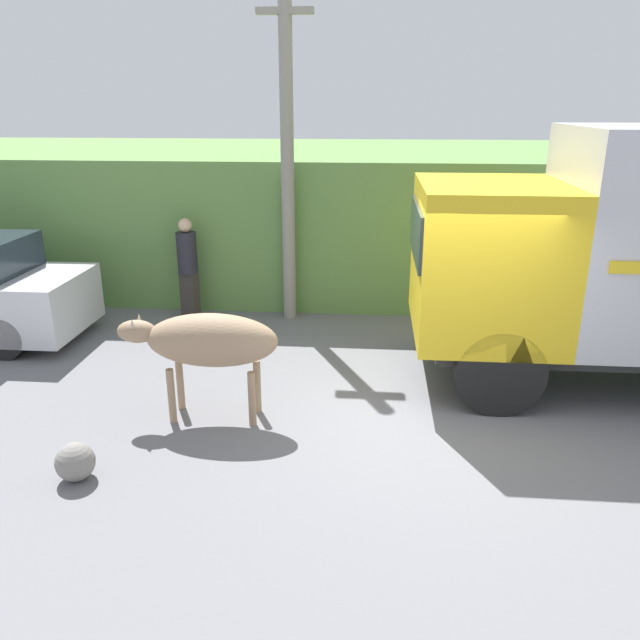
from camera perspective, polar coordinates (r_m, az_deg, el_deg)
The scene contains 6 objects.
ground_plane at distance 7.93m, azimuth 10.69°, elevation -8.60°, with size 60.00×60.00×0.00m, color slate.
hillside_embankment at distance 14.41m, azimuth 8.39°, elevation 9.88°, with size 32.00×6.84×2.70m.
brown_cow at distance 7.50m, azimuth -10.20°, elevation -1.92°, with size 1.93×0.64×1.33m.
pedestrian_on_hill at distance 11.22m, azimuth -12.00°, elevation 5.05°, with size 0.46×0.46×1.78m.
utility_pole at distance 10.68m, azimuth -3.02°, elevation 15.47°, with size 0.90×0.22×5.67m.
roadside_rock at distance 6.99m, azimuth -21.48°, elevation -11.98°, with size 0.40×0.40×0.40m.
Camera 1 is at (-0.86, -6.98, 3.68)m, focal length 35.00 mm.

